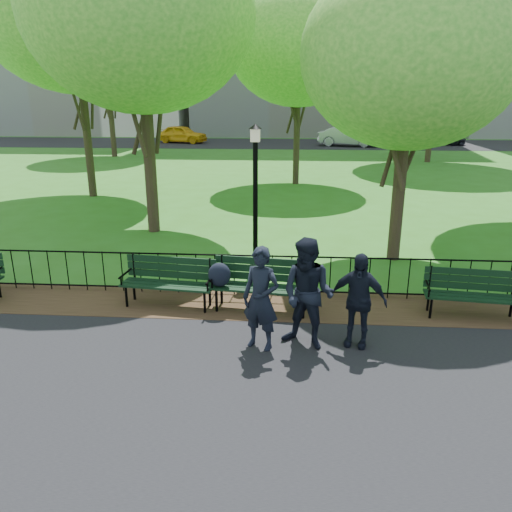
# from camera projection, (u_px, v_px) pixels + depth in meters

# --- Properties ---
(ground) EXTENTS (120.00, 120.00, 0.00)m
(ground) POSITION_uv_depth(u_px,v_px,m) (302.00, 341.00, 8.60)
(ground) COLOR #316B1C
(asphalt_path) EXTENTS (60.00, 9.20, 0.01)m
(asphalt_path) POSITION_uv_depth(u_px,v_px,m) (308.00, 490.00, 5.37)
(asphalt_path) COLOR black
(asphalt_path) RESTS_ON ground
(dirt_strip) EXTENTS (60.00, 1.60, 0.01)m
(dirt_strip) POSITION_uv_depth(u_px,v_px,m) (301.00, 305.00, 10.02)
(dirt_strip) COLOR #312314
(dirt_strip) RESTS_ON ground
(far_street) EXTENTS (70.00, 9.00, 0.01)m
(far_street) POSITION_uv_depth(u_px,v_px,m) (295.00, 144.00, 41.77)
(far_street) COLOR black
(far_street) RESTS_ON ground
(iron_fence) EXTENTS (24.06, 0.06, 1.00)m
(iron_fence) POSITION_uv_depth(u_px,v_px,m) (301.00, 274.00, 10.34)
(iron_fence) COLOR black
(iron_fence) RESTS_ON ground
(apartment_west) EXTENTS (22.00, 15.00, 26.00)m
(apartment_west) POSITION_uv_depth(u_px,v_px,m) (84.00, 2.00, 51.51)
(apartment_west) COLOR silver
(apartment_west) RESTS_ON ground
(park_bench_main) EXTENTS (2.04, 0.83, 1.10)m
(park_bench_main) POSITION_uv_depth(u_px,v_px,m) (244.00, 277.00, 9.65)
(park_bench_main) COLOR black
(park_bench_main) RESTS_ON ground
(park_bench_left_a) EXTENTS (1.91, 0.78, 1.05)m
(park_bench_left_a) POSITION_uv_depth(u_px,v_px,m) (169.00, 277.00, 9.91)
(park_bench_left_a) COLOR black
(park_bench_left_a) RESTS_ON ground
(park_bench_right_a) EXTENTS (1.79, 0.73, 0.99)m
(park_bench_right_a) POSITION_uv_depth(u_px,v_px,m) (472.00, 289.00, 9.40)
(park_bench_right_a) COLOR black
(park_bench_right_a) RESTS_ON ground
(lamppost) EXTENTS (0.31, 0.31, 3.43)m
(lamppost) POSITION_uv_depth(u_px,v_px,m) (255.00, 193.00, 11.58)
(lamppost) COLOR black
(lamppost) RESTS_ON ground
(tree_near_w) EXTENTS (6.37, 6.37, 8.88)m
(tree_near_w) POSITION_uv_depth(u_px,v_px,m) (140.00, 12.00, 13.55)
(tree_near_w) COLOR #2D2116
(tree_near_w) RESTS_ON ground
(tree_near_e) EXTENTS (5.08, 5.08, 7.08)m
(tree_near_e) POSITION_uv_depth(u_px,v_px,m) (411.00, 54.00, 11.35)
(tree_near_e) COLOR #2D2116
(tree_near_e) RESTS_ON ground
(tree_mid_w) EXTENTS (7.33, 7.33, 10.22)m
(tree_mid_w) POSITION_uv_depth(u_px,v_px,m) (74.00, 7.00, 18.50)
(tree_mid_w) COLOR #2D2116
(tree_mid_w) RESTS_ON ground
(tree_far_c) EXTENTS (6.33, 6.33, 8.82)m
(tree_far_c) POSITION_uv_depth(u_px,v_px,m) (299.00, 43.00, 21.58)
(tree_far_c) COLOR #2D2116
(tree_far_c) RESTS_ON ground
(tree_far_e) EXTENTS (9.27, 9.27, 12.93)m
(tree_far_e) POSITION_uv_depth(u_px,v_px,m) (444.00, 1.00, 28.00)
(tree_far_e) COLOR #2D2116
(tree_far_e) RESTS_ON ground
(tree_far_w) EXTENTS (6.74, 6.74, 9.39)m
(tree_far_w) POSITION_uv_depth(u_px,v_px,m) (106.00, 52.00, 31.45)
(tree_far_w) COLOR #2D2116
(tree_far_w) RESTS_ON ground
(person_left) EXTENTS (0.75, 0.63, 1.75)m
(person_left) POSITION_uv_depth(u_px,v_px,m) (261.00, 299.00, 8.13)
(person_left) COLOR black
(person_left) RESTS_ON asphalt_path
(person_mid) EXTENTS (1.03, 0.81, 1.87)m
(person_mid) POSITION_uv_depth(u_px,v_px,m) (308.00, 294.00, 8.15)
(person_mid) COLOR black
(person_mid) RESTS_ON asphalt_path
(person_right) EXTENTS (1.03, 0.65, 1.63)m
(person_right) POSITION_uv_depth(u_px,v_px,m) (358.00, 300.00, 8.23)
(person_right) COLOR black
(person_right) RESTS_ON asphalt_path
(taxi) EXTENTS (4.60, 2.77, 1.47)m
(taxi) POSITION_uv_depth(u_px,v_px,m) (182.00, 134.00, 42.21)
(taxi) COLOR yellow
(taxi) RESTS_ON far_street
(sedan_silver) EXTENTS (4.97, 2.67, 1.55)m
(sedan_silver) POSITION_uv_depth(u_px,v_px,m) (348.00, 136.00, 39.53)
(sedan_silver) COLOR #9EA1A5
(sedan_silver) RESTS_ON far_street
(sedan_dark) EXTENTS (5.45, 3.10, 1.49)m
(sedan_dark) POSITION_uv_depth(u_px,v_px,m) (433.00, 135.00, 41.03)
(sedan_dark) COLOR black
(sedan_dark) RESTS_ON far_street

